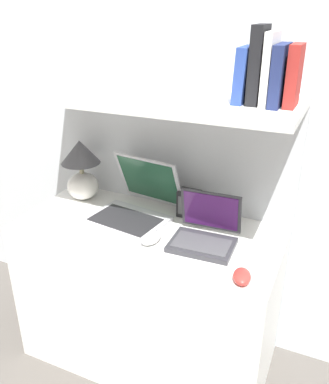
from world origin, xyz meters
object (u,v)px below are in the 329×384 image
Objects in this scene: laptop_large at (135,206)px; router_box at (189,203)px; book_blue at (244,75)px; computer_mouse at (151,238)px; book_red at (294,76)px; book_navy at (280,75)px; second_mouse at (242,276)px; table_lamp at (81,167)px; book_black at (258,65)px; book_white at (270,69)px; laptop_small at (205,233)px.

laptop_large reaches higher than router_box.
computer_mouse is at bearing -149.85° from book_blue.
book_red reaches higher than book_blue.
book_navy reaches higher than book_blue.
second_mouse is at bearing -25.00° from laptop_large.
laptop_large is 0.82m from book_navy.
table_lamp is 1.58× the size of book_blue.
book_black is (0.33, 0.16, 0.66)m from computer_mouse.
laptop_large is at bearing -179.74° from book_navy.
book_navy is at bearing 0.00° from book_white.
computer_mouse is at bearing -157.85° from book_navy.
book_blue reaches higher than second_mouse.
table_lamp is 0.97m from book_black.
laptop_large reaches higher than laptop_small.
book_black is at bearing 0.30° from laptop_large.
laptop_small is at bearing 137.25° from second_mouse.
laptop_large is 3.26× the size of router_box.
book_red reaches higher than second_mouse.
book_navy is at bearing 88.11° from second_mouse.
book_black reaches higher than laptop_small.
computer_mouse is 0.29m from router_box.
laptop_small is 0.27m from second_mouse.
laptop_large is 1.69× the size of book_white.
computer_mouse is (-0.20, -0.09, -0.03)m from laptop_small.
computer_mouse is 0.56× the size of book_navy.
computer_mouse is at bearing -45.30° from laptop_large.
book_navy is 0.84× the size of book_white.
second_mouse is (0.88, -0.33, -0.14)m from table_lamp.
book_navy reaches higher than router_box.
book_blue is at bearing 30.15° from computer_mouse.
book_blue reaches higher than computer_mouse.
router_box is (0.05, 0.28, 0.04)m from computer_mouse.
router_box is 0.52× the size of book_white.
table_lamp is 0.74× the size of laptop_large.
second_mouse is (0.20, -0.18, -0.03)m from laptop_small.
book_black is at bearing 180.00° from book_red.
router_box is 0.70m from book_white.
book_red is at bearing 0.00° from book_blue.
second_mouse is 0.51m from router_box.
book_navy is 1.06× the size of book_blue.
router_box is at bearing 157.54° from book_black.
computer_mouse is 0.91× the size of router_box.
computer_mouse is at bearing -155.93° from laptop_small.
table_lamp is at bearing 167.57° from laptop_small.
computer_mouse is 0.77m from book_white.
book_red is 0.17m from book_blue.
book_blue is (-0.12, 0.00, -0.01)m from book_navy.
book_navy is (0.01, 0.26, 0.64)m from second_mouse.
book_navy is at bearing 22.15° from computer_mouse.
router_box is at bearing 4.32° from table_lamp.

